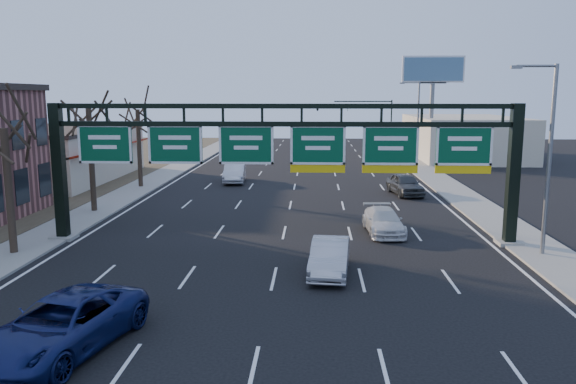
# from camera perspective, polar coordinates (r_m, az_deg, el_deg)

# --- Properties ---
(ground) EXTENTS (160.00, 160.00, 0.00)m
(ground) POSITION_cam_1_polar(r_m,az_deg,el_deg) (21.94, -1.84, -10.43)
(ground) COLOR black
(ground) RESTS_ON ground
(sidewalk_left) EXTENTS (3.00, 120.00, 0.12)m
(sidewalk_left) POSITION_cam_1_polar(r_m,az_deg,el_deg) (43.69, -16.66, -0.54)
(sidewalk_left) COLOR gray
(sidewalk_left) RESTS_ON ground
(sidewalk_right) EXTENTS (3.00, 120.00, 0.12)m
(sidewalk_right) POSITION_cam_1_polar(r_m,az_deg,el_deg) (42.69, 17.80, -0.83)
(sidewalk_right) COLOR gray
(sidewalk_right) RESTS_ON ground
(lane_markings) EXTENTS (21.60, 120.00, 0.01)m
(lane_markings) POSITION_cam_1_polar(r_m,az_deg,el_deg) (41.26, 0.37, -0.79)
(lane_markings) COLOR white
(lane_markings) RESTS_ON ground
(sign_gantry) EXTENTS (24.60, 1.20, 7.20)m
(sign_gantry) POSITION_cam_1_polar(r_m,az_deg,el_deg) (28.72, -0.30, 3.89)
(sign_gantry) COLOR black
(sign_gantry) RESTS_ON ground
(cream_strip) EXTENTS (10.90, 18.40, 4.70)m
(cream_strip) POSITION_cam_1_polar(r_m,az_deg,el_deg) (54.92, -22.26, 3.60)
(cream_strip) COLOR beige
(cream_strip) RESTS_ON ground
(building_right_distant) EXTENTS (12.00, 20.00, 5.00)m
(building_right_distant) POSITION_cam_1_polar(r_m,az_deg,el_deg) (73.05, 17.34, 5.36)
(building_right_distant) COLOR beige
(building_right_distant) RESTS_ON ground
(tree_gantry) EXTENTS (3.60, 3.60, 8.48)m
(tree_gantry) POSITION_cam_1_polar(r_m,az_deg,el_deg) (29.35, -27.08, 7.82)
(tree_gantry) COLOR black
(tree_gantry) RESTS_ON sidewalk_left
(tree_mid) EXTENTS (3.60, 3.60, 9.24)m
(tree_mid) POSITION_cam_1_polar(r_m,az_deg,el_deg) (38.36, -19.72, 9.63)
(tree_mid) COLOR black
(tree_mid) RESTS_ON sidewalk_left
(tree_far) EXTENTS (3.60, 3.60, 8.86)m
(tree_far) POSITION_cam_1_polar(r_m,az_deg,el_deg) (47.77, -15.10, 9.34)
(tree_far) COLOR black
(tree_far) RESTS_ON sidewalk_left
(streetlight_near) EXTENTS (2.15, 0.22, 9.00)m
(streetlight_near) POSITION_cam_1_polar(r_m,az_deg,el_deg) (28.75, 24.84, 3.90)
(streetlight_near) COLOR slate
(streetlight_near) RESTS_ON sidewalk_right
(streetlight_far) EXTENTS (2.15, 0.22, 9.00)m
(streetlight_far) POSITION_cam_1_polar(r_m,az_deg,el_deg) (61.53, 12.94, 7.21)
(streetlight_far) COLOR slate
(streetlight_far) RESTS_ON sidewalk_right
(billboard_right) EXTENTS (7.00, 0.50, 12.00)m
(billboard_right) POSITION_cam_1_polar(r_m,az_deg,el_deg) (66.87, 14.49, 10.75)
(billboard_right) COLOR slate
(billboard_right) RESTS_ON ground
(traffic_signal_mast) EXTENTS (10.16, 0.54, 7.00)m
(traffic_signal_mast) POSITION_cam_1_polar(r_m,az_deg,el_deg) (75.66, 5.84, 8.16)
(traffic_signal_mast) COLOR black
(traffic_signal_mast) RESTS_ON ground
(car_blue_suv) EXTENTS (4.10, 6.43, 1.65)m
(car_blue_suv) POSITION_cam_1_polar(r_m,az_deg,el_deg) (18.47, -21.91, -12.41)
(car_blue_suv) COLOR #121C52
(car_blue_suv) RESTS_ON ground
(car_silver_sedan) EXTENTS (1.96, 4.62, 1.48)m
(car_silver_sedan) POSITION_cam_1_polar(r_m,az_deg,el_deg) (24.29, 4.27, -6.59)
(car_silver_sedan) COLOR #ABABB0
(car_silver_sedan) RESTS_ON ground
(car_white_wagon) EXTENTS (2.20, 4.79, 1.36)m
(car_white_wagon) POSITION_cam_1_polar(r_m,az_deg,el_deg) (31.69, 9.66, -2.93)
(car_white_wagon) COLOR silver
(car_white_wagon) RESTS_ON ground
(car_grey_far) EXTENTS (2.70, 5.05, 1.64)m
(car_grey_far) POSITION_cam_1_polar(r_m,az_deg,el_deg) (44.25, 11.80, 0.79)
(car_grey_far) COLOR #3A3D3F
(car_grey_far) RESTS_ON ground
(car_silver_distant) EXTENTS (2.10, 5.14, 1.66)m
(car_silver_distant) POSITION_cam_1_polar(r_m,az_deg,el_deg) (49.77, -5.44, 1.94)
(car_silver_distant) COLOR silver
(car_silver_distant) RESTS_ON ground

